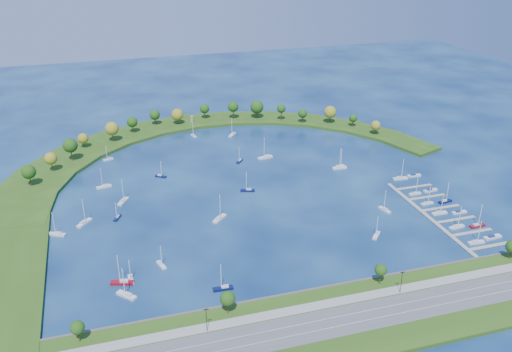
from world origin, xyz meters
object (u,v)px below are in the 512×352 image
object	(u,v)px
moored_boat_4	(248,190)
moored_boat_3	(240,161)
docked_boat_0	(476,242)
docked_boat_1	(492,237)
docked_boat_11	(414,175)
moored_boat_18	(223,288)
moored_boat_12	(194,135)
moored_boat_19	(127,295)
docked_boat_7	(445,201)
harbor_tower	(192,119)
moored_boat_0	(57,234)
moored_boat_7	(122,282)
moored_boat_20	(385,209)
moored_boat_17	(339,167)
moored_boat_16	(232,134)
docked_boat_10	(400,178)
docked_boat_3	(477,225)
moored_boat_8	(376,235)
docked_boat_6	(427,203)
moored_boat_11	(265,157)
docked_boat_9	(430,190)
moored_boat_21	(117,217)
moored_boat_13	(123,201)
moored_boat_15	(161,264)
docked_boat_5	(459,212)
moored_boat_10	(131,279)
moored_boat_14	(339,167)
moored_boat_1	(220,218)
moored_boat_9	(104,186)
moored_boat_6	(108,159)
docked_boat_2	(457,226)
docked_boat_8	(415,193)
moored_boat_5	(84,222)

from	to	relation	value
moored_boat_4	moored_boat_3	bearing A→B (deg)	-81.27
docked_boat_0	docked_boat_1	world-z (taller)	docked_boat_0
docked_boat_11	moored_boat_18	bearing A→B (deg)	-147.75
moored_boat_12	moored_boat_19	distance (m)	183.66
docked_boat_7	moored_boat_3	bearing A→B (deg)	128.63
docked_boat_11	harbor_tower	bearing A→B (deg)	133.55
moored_boat_0	docked_boat_11	size ratio (longest dim) A/B	1.51
moored_boat_7	moored_boat_20	distance (m)	140.01
moored_boat_12	moored_boat_17	size ratio (longest dim) A/B	0.73
moored_boat_16	docked_boat_7	size ratio (longest dim) A/B	1.10
moored_boat_3	moored_boat_12	distance (m)	56.59
moored_boat_12	docked_boat_10	xyz separation A→B (m)	(103.58, -105.74, 0.09)
moored_boat_3	moored_boat_17	size ratio (longest dim) A/B	0.79
moored_boat_18	docked_boat_3	world-z (taller)	moored_boat_18
docked_boat_1	docked_boat_10	bearing A→B (deg)	93.02
moored_boat_8	docked_boat_6	distance (m)	47.56
moored_boat_11	docked_boat_1	distance (m)	146.07
harbor_tower	docked_boat_6	distance (m)	189.88
moored_boat_3	docked_boat_9	xyz separation A→B (m)	(92.28, -71.66, -0.23)
harbor_tower	docked_boat_6	xyz separation A→B (m)	(97.59, -162.85, -3.57)
moored_boat_21	docked_boat_1	distance (m)	186.10
moored_boat_12	docked_boat_10	bearing A→B (deg)	-150.65
moored_boat_4	moored_boat_19	xyz separation A→B (m)	(-73.65, -78.36, 0.05)
harbor_tower	docked_boat_6	size ratio (longest dim) A/B	0.46
moored_boat_13	moored_boat_15	distance (m)	67.73
moored_boat_11	docked_boat_10	bearing A→B (deg)	131.03
moored_boat_15	docked_boat_5	world-z (taller)	moored_boat_15
moored_boat_10	moored_boat_8	bearing A→B (deg)	89.60
moored_boat_14	moored_boat_10	bearing A→B (deg)	-146.44
moored_boat_18	moored_boat_1	bearing A→B (deg)	-99.34
moored_boat_13	moored_boat_19	bearing A→B (deg)	-151.98
docked_boat_6	moored_boat_21	bearing A→B (deg)	166.76
moored_boat_10	moored_boat_20	xyz separation A→B (m)	(133.95, 24.42, 0.03)
moored_boat_4	docked_boat_1	world-z (taller)	moored_boat_4
moored_boat_9	moored_boat_18	distance (m)	121.12
moored_boat_11	moored_boat_21	xyz separation A→B (m)	(-96.78, -53.55, -0.14)
moored_boat_6	docked_boat_7	distance (m)	205.77
moored_boat_4	moored_boat_8	distance (m)	79.88
moored_boat_8	docked_boat_1	world-z (taller)	moored_boat_8
docked_boat_2	docked_boat_6	size ratio (longest dim) A/B	1.16
moored_boat_19	docked_boat_9	bearing A→B (deg)	-117.28
docked_boat_5	docked_boat_8	xyz separation A→B (m)	(-10.44, 25.94, 0.26)
moored_boat_3	moored_boat_20	xyz separation A→B (m)	(56.31, -84.78, 0.04)
moored_boat_5	moored_boat_3	bearing A→B (deg)	-20.81
docked_boat_9	moored_boat_4	bearing A→B (deg)	158.11
moored_boat_5	docked_boat_0	bearing A→B (deg)	-72.34
moored_boat_18	moored_boat_20	size ratio (longest dim) A/B	1.07
moored_boat_6	docked_boat_8	distance (m)	189.82
moored_boat_5	docked_boat_2	xyz separation A→B (m)	(177.60, -57.60, -0.06)
moored_boat_10	docked_boat_10	xyz separation A→B (m)	(161.84, 56.63, 0.07)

